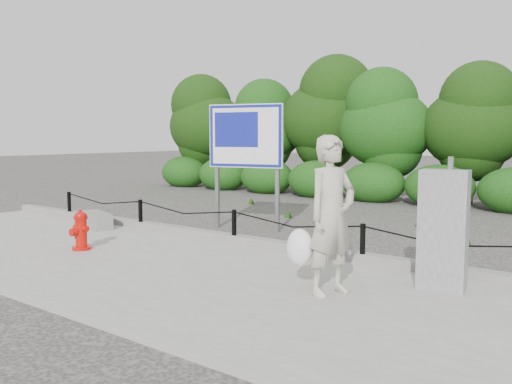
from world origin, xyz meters
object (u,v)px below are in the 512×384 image
object	(u,v)px
utility_cabinet	(443,230)
concrete_block	(97,220)
advertising_sign	(245,142)
fire_hydrant	(81,231)
pedestrian	(330,218)

from	to	relation	value
utility_cabinet	concrete_block	bearing A→B (deg)	170.29
concrete_block	advertising_sign	xyz separation A→B (m)	(2.36, 2.02, 1.62)
fire_hydrant	utility_cabinet	bearing A→B (deg)	14.74
pedestrian	utility_cabinet	size ratio (longest dim) A/B	1.16
concrete_block	pedestrian	bearing A→B (deg)	-11.05
concrete_block	advertising_sign	size ratio (longest dim) A/B	0.38
fire_hydrant	concrete_block	xyz separation A→B (m)	(-1.64, 1.52, -0.16)
pedestrian	fire_hydrant	bearing A→B (deg)	110.73
concrete_block	utility_cabinet	bearing A→B (deg)	-1.67
pedestrian	concrete_block	bearing A→B (deg)	95.85
fire_hydrant	advertising_sign	size ratio (longest dim) A/B	0.26
concrete_block	advertising_sign	distance (m)	3.50
advertising_sign	concrete_block	bearing A→B (deg)	-154.25
pedestrian	advertising_sign	size ratio (longest dim) A/B	0.73
advertising_sign	pedestrian	bearing A→B (deg)	-54.86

